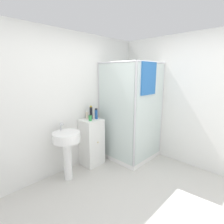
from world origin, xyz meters
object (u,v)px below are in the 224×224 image
sink (67,144)px  soap_dispenser (90,118)px  lotion_bottle_white (87,115)px  shampoo_bottle_blue (96,114)px  shampoo_bottle_tall_black (91,113)px

sink → soap_dispenser: (0.55, 0.05, 0.34)m
sink → soap_dispenser: bearing=5.7°
lotion_bottle_white → sink: bearing=-160.3°
shampoo_bottle_blue → lotion_bottle_white: bearing=128.3°
sink → shampoo_bottle_tall_black: 0.78m
sink → shampoo_bottle_blue: 0.82m
sink → lotion_bottle_white: (0.61, 0.22, 0.35)m
shampoo_bottle_blue → lotion_bottle_white: shampoo_bottle_blue is taller
soap_dispenser → shampoo_bottle_tall_black: (0.10, 0.09, 0.07)m
sink → lotion_bottle_white: 0.73m
shampoo_bottle_tall_black → lotion_bottle_white: size_ratio=1.54×
shampoo_bottle_tall_black → lotion_bottle_white: shampoo_bottle_tall_black is taller
shampoo_bottle_tall_black → lotion_bottle_white: 0.10m
soap_dispenser → sink: bearing=-174.3°
sink → soap_dispenser: size_ratio=7.28×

